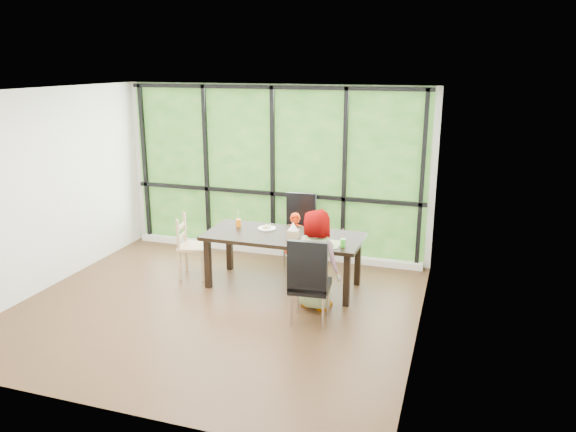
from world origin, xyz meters
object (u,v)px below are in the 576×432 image
(plate_near, at_px, (318,243))
(green_cup, at_px, (343,243))
(chair_interior_leather, at_px, (310,280))
(tissue_box, at_px, (293,234))
(orange_cup, at_px, (238,223))
(chair_window_leather, at_px, (299,230))
(chair_end_beech, at_px, (194,246))
(child_older, at_px, (318,260))
(plate_far, at_px, (267,228))
(child_toddler, at_px, (295,243))
(dining_table, at_px, (283,261))

(plate_near, bearing_deg, green_cup, -3.23)
(chair_interior_leather, height_order, tissue_box, chair_interior_leather)
(tissue_box, bearing_deg, chair_interior_leather, -60.29)
(orange_cup, bearing_deg, chair_window_leather, 48.00)
(plate_near, bearing_deg, chair_end_beech, 174.00)
(child_older, height_order, plate_far, child_older)
(chair_interior_leather, height_order, plate_far, chair_interior_leather)
(chair_window_leather, height_order, child_older, child_older)
(child_toddler, relative_size, tissue_box, 6.53)
(chair_window_leather, relative_size, chair_end_beech, 1.20)
(dining_table, distance_m, chair_interior_leather, 1.15)
(dining_table, bearing_deg, plate_near, -22.85)
(plate_far, bearing_deg, child_toddler, 51.02)
(plate_far, bearing_deg, chair_interior_leather, -49.70)
(child_older, bearing_deg, orange_cup, -9.32)
(child_older, height_order, orange_cup, child_older)
(child_toddler, relative_size, orange_cup, 8.15)
(child_toddler, height_order, child_older, child_older)
(child_toddler, bearing_deg, dining_table, -91.78)
(chair_window_leather, distance_m, chair_interior_leather, 1.98)
(chair_end_beech, xyz_separation_m, plate_far, (1.05, 0.21, 0.31))
(chair_window_leather, xyz_separation_m, orange_cup, (-0.68, -0.75, 0.27))
(child_older, relative_size, plate_near, 4.76)
(child_toddler, bearing_deg, child_older, -61.45)
(chair_window_leather, xyz_separation_m, tissue_box, (0.23, -1.03, 0.27))
(chair_window_leather, xyz_separation_m, chair_interior_leather, (0.70, -1.85, 0.00))
(green_cup, bearing_deg, plate_far, 159.92)
(chair_interior_leather, xyz_separation_m, orange_cup, (-1.38, 1.10, 0.27))
(child_toddler, distance_m, plate_far, 0.57)
(chair_interior_leather, bearing_deg, chair_window_leather, -74.41)
(child_older, distance_m, green_cup, 0.40)
(plate_near, height_order, orange_cup, orange_cup)
(dining_table, bearing_deg, chair_interior_leather, -55.44)
(chair_interior_leather, bearing_deg, orange_cup, -43.74)
(child_toddler, bearing_deg, chair_window_leather, 96.43)
(child_older, relative_size, green_cup, 12.04)
(child_older, height_order, green_cup, child_older)
(child_toddler, xyz_separation_m, plate_near, (0.55, -0.79, 0.31))
(tissue_box, bearing_deg, green_cup, -10.84)
(plate_far, bearing_deg, orange_cup, -177.01)
(plate_far, height_order, orange_cup, orange_cup)
(child_older, distance_m, plate_far, 1.18)
(chair_end_beech, xyz_separation_m, orange_cup, (0.63, 0.19, 0.36))
(green_cup, bearing_deg, orange_cup, 165.65)
(chair_end_beech, distance_m, green_cup, 2.28)
(plate_far, bearing_deg, chair_window_leather, 70.83)
(child_toddler, xyz_separation_m, child_older, (0.63, -1.08, 0.19))
(child_toddler, height_order, tissue_box, child_toddler)
(chair_interior_leather, relative_size, child_toddler, 1.20)
(plate_near, relative_size, orange_cup, 2.44)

